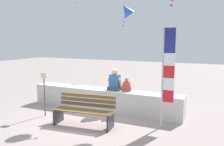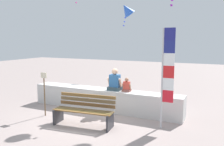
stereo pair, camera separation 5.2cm
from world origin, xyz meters
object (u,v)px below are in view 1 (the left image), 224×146
(person_adult, at_px, (115,82))
(sign_post, at_px, (44,91))
(flag_banner, at_px, (166,71))
(kite_blue, at_px, (126,10))
(person_child, at_px, (127,86))
(park_bench, at_px, (85,111))

(person_adult, relative_size, sign_post, 0.53)
(person_adult, height_order, sign_post, person_adult)
(flag_banner, bearing_deg, sign_post, -171.46)
(sign_post, bearing_deg, kite_blue, 78.79)
(kite_blue, distance_m, sign_post, 5.74)
(person_child, bearing_deg, sign_post, -148.09)
(flag_banner, relative_size, sign_post, 1.95)
(person_adult, xyz_separation_m, sign_post, (-1.87, -1.44, -0.21))
(park_bench, xyz_separation_m, person_adult, (0.24, 1.60, 0.63))
(person_child, relative_size, sign_post, 0.33)
(person_child, height_order, kite_blue, kite_blue)
(person_adult, distance_m, person_child, 0.46)
(person_adult, bearing_deg, kite_blue, 105.65)
(flag_banner, bearing_deg, person_child, 150.17)
(flag_banner, bearing_deg, park_bench, -161.51)
(flag_banner, height_order, kite_blue, kite_blue)
(person_child, relative_size, kite_blue, 0.42)
(park_bench, distance_m, sign_post, 1.69)
(park_bench, xyz_separation_m, person_child, (0.69, 1.60, 0.51))
(person_child, xyz_separation_m, flag_banner, (1.51, -0.87, 0.70))
(person_adult, bearing_deg, park_bench, -98.55)
(flag_banner, relative_size, kite_blue, 2.49)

